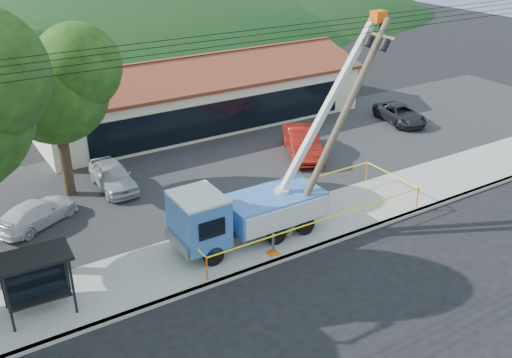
{
  "coord_description": "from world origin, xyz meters",
  "views": [
    {
      "loc": [
        -12.78,
        -14.7,
        13.58
      ],
      "look_at": [
        -0.55,
        5.0,
        2.57
      ],
      "focal_mm": 40.0,
      "sensor_mm": 36.0,
      "label": 1
    }
  ],
  "objects": [
    {
      "name": "tree_lot",
      "position": [
        -7.0,
        13.0,
        6.21
      ],
      "size": [
        6.3,
        5.6,
        8.94
      ],
      "color": "#332316",
      "rests_on": "ground"
    },
    {
      "name": "ground",
      "position": [
        0.0,
        0.0,
        0.0
      ],
      "size": [
        120.0,
        120.0,
        0.0
      ],
      "primitive_type": "plane",
      "color": "black",
      "rests_on": "ground"
    },
    {
      "name": "bus_shelter",
      "position": [
        -10.54,
        3.9,
        1.95
      ],
      "size": [
        2.62,
        1.69,
        2.46
      ],
      "rotation": [
        0.0,
        0.0,
        -0.05
      ],
      "color": "black",
      "rests_on": "ground"
    },
    {
      "name": "car_white",
      "position": [
        -9.18,
        10.62,
        0.0
      ],
      "size": [
        4.49,
        3.57,
        1.22
      ],
      "primitive_type": "imported",
      "rotation": [
        0.0,
        0.0,
        2.09
      ],
      "color": "silver",
      "rests_on": "ground"
    },
    {
      "name": "hill_center",
      "position": [
        10.0,
        55.0,
        0.0
      ],
      "size": [
        89.6,
        64.0,
        32.0
      ],
      "primitive_type": "ellipsoid",
      "color": "#133513",
      "rests_on": "ground"
    },
    {
      "name": "leaning_pole",
      "position": [
        2.86,
        3.41,
        5.21
      ],
      "size": [
        5.28,
        1.75,
        9.36
      ],
      "color": "brown",
      "rests_on": "ground"
    },
    {
      "name": "car_red",
      "position": [
        6.36,
        10.82,
        0.0
      ],
      "size": [
        3.76,
        5.28,
        1.65
      ],
      "primitive_type": "imported",
      "rotation": [
        0.0,
        0.0,
        -0.45
      ],
      "color": "maroon",
      "rests_on": "ground"
    },
    {
      "name": "caution_tape",
      "position": [
        1.36,
        4.21,
        0.96
      ],
      "size": [
        11.76,
        3.77,
        1.09
      ],
      "color": "#FF640D",
      "rests_on": "ground"
    },
    {
      "name": "utility_truck",
      "position": [
        -1.55,
        4.24,
        1.69
      ],
      "size": [
        10.36,
        3.78,
        9.46
      ],
      "color": "black",
      "rests_on": "ground"
    },
    {
      "name": "sidewalk",
      "position": [
        0.0,
        4.0,
        0.07
      ],
      "size": [
        60.0,
        4.0,
        0.15
      ],
      "primitive_type": "cube",
      "color": "gray",
      "rests_on": "ground"
    },
    {
      "name": "curb",
      "position": [
        0.0,
        2.1,
        0.07
      ],
      "size": [
        60.0,
        0.25,
        0.15
      ],
      "primitive_type": "cube",
      "color": "gray",
      "rests_on": "ground"
    },
    {
      "name": "car_dark",
      "position": [
        15.58,
        12.01,
        0.0
      ],
      "size": [
        2.91,
        4.79,
        1.24
      ],
      "primitive_type": "imported",
      "rotation": [
        0.0,
        0.0,
        -0.2
      ],
      "color": "black",
      "rests_on": "ground"
    },
    {
      "name": "hill_east",
      "position": [
        30.0,
        55.0,
        0.0
      ],
      "size": [
        72.8,
        52.0,
        26.0
      ],
      "primitive_type": "ellipsoid",
      "color": "#133513",
      "rests_on": "ground"
    },
    {
      "name": "strip_mall",
      "position": [
        4.0,
        19.98,
        1.88
      ],
      "size": [
        22.5,
        8.53,
        4.67
      ],
      "color": "beige",
      "rests_on": "ground"
    },
    {
      "name": "car_silver",
      "position": [
        -4.83,
        12.48,
        0.0
      ],
      "size": [
        1.74,
        4.23,
        1.44
      ],
      "primitive_type": "imported",
      "rotation": [
        0.0,
        0.0,
        -0.01
      ],
      "color": "#B7BABF",
      "rests_on": "ground"
    },
    {
      "name": "parking_lot",
      "position": [
        0.0,
        12.0,
        0.05
      ],
      "size": [
        60.0,
        12.0,
        0.1
      ],
      "primitive_type": "cube",
      "color": "#28282B",
      "rests_on": "ground"
    }
  ]
}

